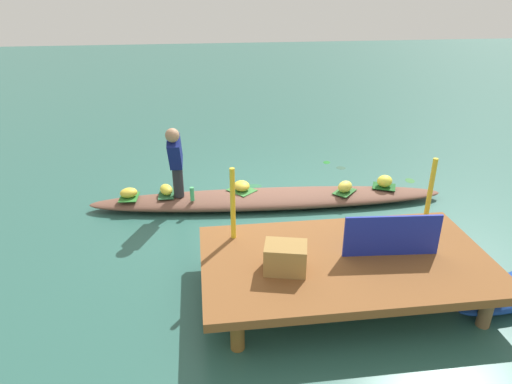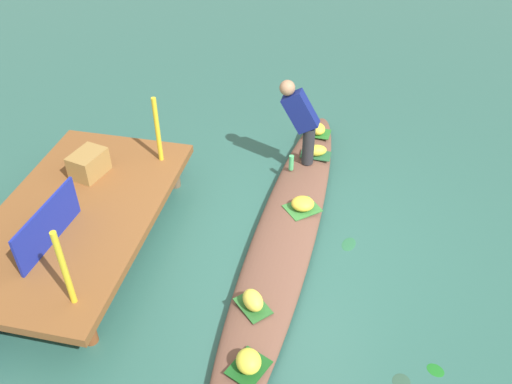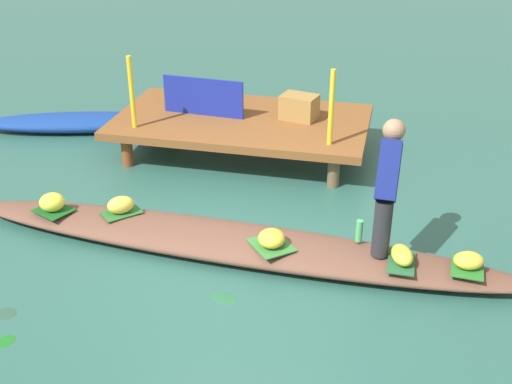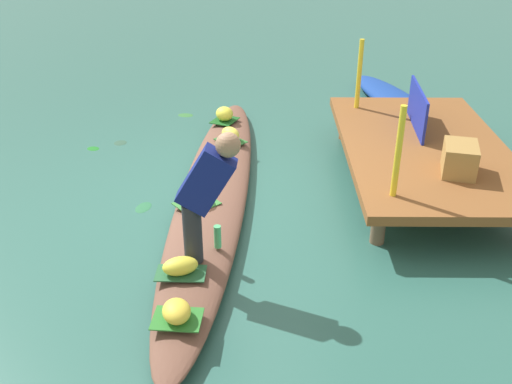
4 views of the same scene
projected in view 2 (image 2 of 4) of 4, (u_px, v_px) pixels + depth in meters
canal_water at (285, 243)px, 6.45m from camera, size 40.00×40.00×0.00m
dock_platform at (76, 216)px, 6.20m from camera, size 3.20×1.80×0.47m
vendor_boat at (285, 236)px, 6.39m from camera, size 5.60×0.97×0.21m
leaf_mat_0 at (253, 306)px, 5.43m from camera, size 0.44×0.44×0.01m
banana_bunch_0 at (253, 300)px, 5.38m from camera, size 0.33×0.32×0.18m
leaf_mat_1 at (318, 133)px, 7.96m from camera, size 0.30×0.39×0.01m
banana_bunch_1 at (318, 129)px, 7.91m from camera, size 0.31×0.27×0.15m
leaf_mat_2 at (316, 155)px, 7.52m from camera, size 0.25×0.42×0.01m
banana_bunch_2 at (316, 150)px, 7.47m from camera, size 0.26×0.34×0.15m
leaf_mat_3 at (249, 367)px, 4.88m from camera, size 0.45×0.41×0.01m
banana_bunch_3 at (249, 361)px, 4.82m from camera, size 0.33×0.32×0.19m
leaf_mat_4 at (302, 208)px, 6.62m from camera, size 0.51×0.51×0.01m
banana_bunch_4 at (303, 204)px, 6.57m from camera, size 0.29×0.32×0.15m
vendor_person at (301, 118)px, 6.99m from camera, size 0.21×0.54×1.18m
water_bottle at (291, 163)px, 7.19m from camera, size 0.07×0.07×0.22m
market_banner at (48, 225)px, 5.63m from camera, size 1.07×0.11×0.49m
railing_post_west at (64, 269)px, 4.87m from camera, size 0.06×0.06×0.89m
railing_post_east at (158, 130)px, 6.71m from camera, size 0.06×0.06×0.89m
produce_crate at (89, 164)px, 6.64m from camera, size 0.50×0.41×0.31m
drifting_plant_1 at (349, 244)px, 6.43m from camera, size 0.28×0.21×0.01m
drifting_plant_2 at (436, 370)px, 5.10m from camera, size 0.20×0.21×0.01m
drifting_plant_3 at (401, 382)px, 5.00m from camera, size 0.21×0.20×0.01m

